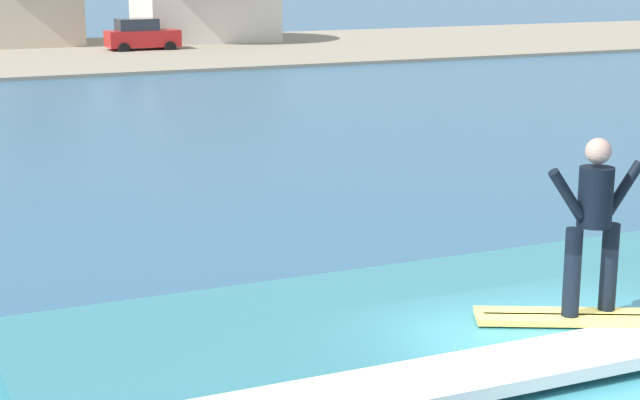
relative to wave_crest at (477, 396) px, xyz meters
The scene contains 4 objects.
wave_crest is the anchor object (origin of this frame).
surfboard 1.38m from the wave_crest, 51.72° to the right, with size 1.90×1.22×0.06m.
surfer 2.21m from the wave_crest, 46.86° to the right, with size 1.06×0.32×1.67m.
car_far_shore 48.68m from the wave_crest, 79.41° to the left, with size 3.94×2.07×1.86m.
Camera 1 is at (-5.51, -6.80, 5.15)m, focal length 57.54 mm.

